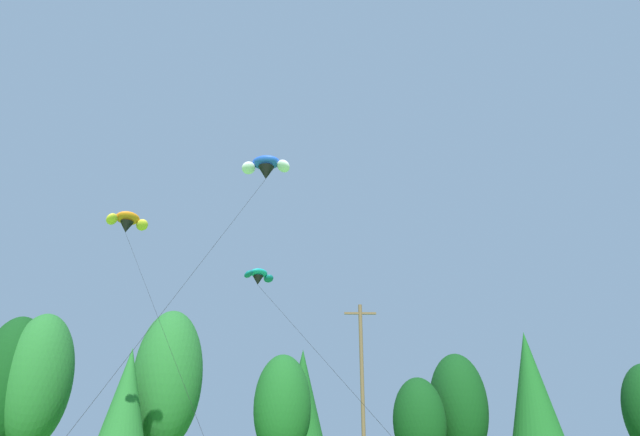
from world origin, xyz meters
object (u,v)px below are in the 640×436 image
parafoil_kite_high_blue_white (266,168)px  parafoil_kite_far_teal (259,277)px  utility_pole (362,393)px  parafoil_kite_mid_orange (127,222)px

parafoil_kite_high_blue_white → parafoil_kite_far_teal: 7.41m
utility_pole → parafoil_kite_far_teal: size_ratio=0.84×
utility_pole → parafoil_kite_mid_orange: parafoil_kite_mid_orange is taller
parafoil_kite_high_blue_white → parafoil_kite_mid_orange: 13.38m
utility_pole → parafoil_kite_far_teal: 10.66m
utility_pole → parafoil_kite_far_teal: bearing=-139.4°
parafoil_kite_far_teal → parafoil_kite_high_blue_white: bearing=-83.7°
parafoil_kite_far_teal → utility_pole: bearing=40.6°
parafoil_kite_mid_orange → parafoil_kite_far_teal: bearing=-16.7°
utility_pole → parafoil_kite_high_blue_white: (-5.94, -11.76, 10.30)m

